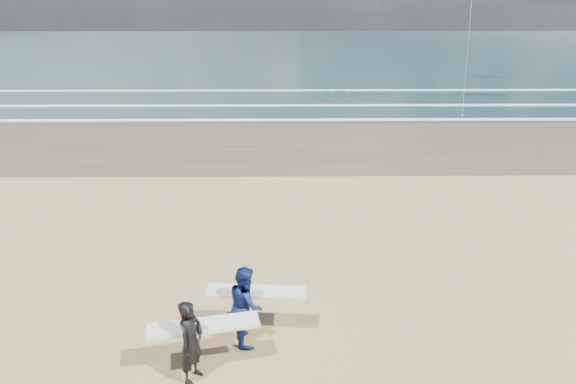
{
  "coord_description": "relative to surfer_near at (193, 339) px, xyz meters",
  "views": [
    {
      "loc": [
        2.06,
        -8.62,
        7.01
      ],
      "look_at": [
        2.22,
        6.0,
        1.54
      ],
      "focal_mm": 32.0,
      "sensor_mm": 36.0,
      "label": 1
    }
  ],
  "objects": [
    {
      "name": "kite_1",
      "position": [
        13.95,
        26.7,
        5.33
      ],
      "size": [
        5.28,
        4.68,
        11.62
      ],
      "color": "slate",
      "rests_on": "ground"
    },
    {
      "name": "foam_breakers",
      "position": [
        19.69,
        28.44,
        -0.84
      ],
      "size": [
        220.0,
        11.7,
        0.05
      ],
      "color": "white",
      "rests_on": "ground"
    },
    {
      "name": "surfer_near",
      "position": [
        0.0,
        0.0,
        0.0
      ],
      "size": [
        2.26,
        1.2,
        1.74
      ],
      "color": "black",
      "rests_on": "ground"
    },
    {
      "name": "ocean",
      "position": [
        19.69,
        72.34,
        -0.88
      ],
      "size": [
        220.0,
        100.0,
        0.02
      ],
      "primitive_type": "cube",
      "color": "#193538",
      "rests_on": "ground"
    },
    {
      "name": "surfer_far",
      "position": [
        0.96,
        1.21,
        0.01
      ],
      "size": [
        2.23,
        1.18,
        1.79
      ],
      "color": "#0E1D50",
      "rests_on": "ground"
    }
  ]
}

